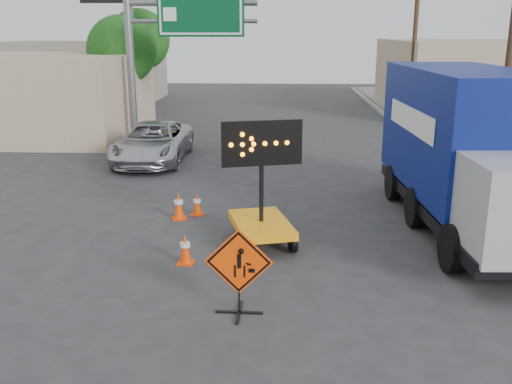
# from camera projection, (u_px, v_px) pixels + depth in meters

# --- Properties ---
(ground) EXTENTS (100.00, 100.00, 0.00)m
(ground) POSITION_uv_depth(u_px,v_px,m) (241.00, 327.00, 10.27)
(ground) COLOR #2D2D30
(ground) RESTS_ON ground
(curb_right) EXTENTS (0.40, 60.00, 0.12)m
(curb_right) POSITION_uv_depth(u_px,v_px,m) (434.00, 155.00, 24.36)
(curb_right) COLOR gray
(curb_right) RESTS_ON ground
(sidewalk_right) EXTENTS (4.00, 60.00, 0.15)m
(sidewalk_right) POSITION_uv_depth(u_px,v_px,m) (489.00, 155.00, 24.25)
(sidewalk_right) COLOR gray
(sidewalk_right) RESTS_ON ground
(storefront_left_near) EXTENTS (14.00, 10.00, 4.00)m
(storefront_left_near) POSITION_uv_depth(u_px,v_px,m) (0.00, 94.00, 29.58)
(storefront_left_near) COLOR tan
(storefront_left_near) RESTS_ON ground
(storefront_left_far) EXTENTS (12.00, 10.00, 4.40)m
(storefront_left_far) POSITION_uv_depth(u_px,v_px,m) (75.00, 72.00, 43.03)
(storefront_left_far) COLOR gray
(storefront_left_far) RESTS_ON ground
(building_right_far) EXTENTS (10.00, 14.00, 4.60)m
(building_right_far) POSITION_uv_depth(u_px,v_px,m) (468.00, 76.00, 37.91)
(building_right_far) COLOR tan
(building_right_far) RESTS_ON ground
(highway_gantry) EXTENTS (6.18, 0.38, 6.90)m
(highway_gantry) POSITION_uv_depth(u_px,v_px,m) (173.00, 33.00, 26.36)
(highway_gantry) COLOR slate
(highway_gantry) RESTS_ON ground
(utility_pole_near) EXTENTS (1.80, 0.26, 9.00)m
(utility_pole_near) POSITION_uv_depth(u_px,v_px,m) (511.00, 46.00, 18.26)
(utility_pole_near) COLOR #4E3221
(utility_pole_near) RESTS_ON ground
(utility_pole_far) EXTENTS (1.80, 0.26, 9.00)m
(utility_pole_far) POSITION_uv_depth(u_px,v_px,m) (415.00, 40.00, 31.72)
(utility_pole_far) COLOR #4E3221
(utility_pole_far) RESTS_ON ground
(tree_left_near) EXTENTS (3.71, 3.71, 6.03)m
(tree_left_near) POSITION_uv_depth(u_px,v_px,m) (122.00, 50.00, 30.65)
(tree_left_near) COLOR #4E3221
(tree_left_near) RESTS_ON ground
(tree_left_far) EXTENTS (4.10, 4.10, 6.66)m
(tree_left_far) POSITION_uv_depth(u_px,v_px,m) (139.00, 40.00, 38.27)
(tree_left_far) COLOR #4E3221
(tree_left_far) RESTS_ON ground
(construction_sign) EXTENTS (1.28, 0.90, 1.69)m
(construction_sign) POSITION_uv_depth(u_px,v_px,m) (239.00, 270.00, 10.55)
(construction_sign) COLOR black
(construction_sign) RESTS_ON ground
(arrow_board) EXTENTS (1.93, 2.45, 3.12)m
(arrow_board) POSITION_uv_depth(u_px,v_px,m) (261.00, 217.00, 14.19)
(arrow_board) COLOR #FFA10E
(arrow_board) RESTS_ON ground
(pickup_truck) EXTENTS (2.63, 5.68, 1.58)m
(pickup_truck) POSITION_uv_depth(u_px,v_px,m) (153.00, 142.00, 23.21)
(pickup_truck) COLOR silver
(pickup_truck) RESTS_ON ground
(box_truck) EXTENTS (3.13, 8.95, 4.21)m
(box_truck) POSITION_uv_depth(u_px,v_px,m) (467.00, 159.00, 15.05)
(box_truck) COLOR black
(box_truck) RESTS_ON ground
(cone_a) EXTENTS (0.40, 0.40, 0.73)m
(cone_a) POSITION_uv_depth(u_px,v_px,m) (185.00, 249.00, 13.02)
(cone_a) COLOR #FC4205
(cone_a) RESTS_ON ground
(cone_b) EXTENTS (0.52, 0.52, 0.79)m
(cone_b) POSITION_uv_depth(u_px,v_px,m) (179.00, 206.00, 16.13)
(cone_b) COLOR #FC4205
(cone_b) RESTS_ON ground
(cone_c) EXTENTS (0.44, 0.44, 0.66)m
(cone_c) POSITION_uv_depth(u_px,v_px,m) (197.00, 204.00, 16.50)
(cone_c) COLOR #FC4205
(cone_c) RESTS_ON ground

